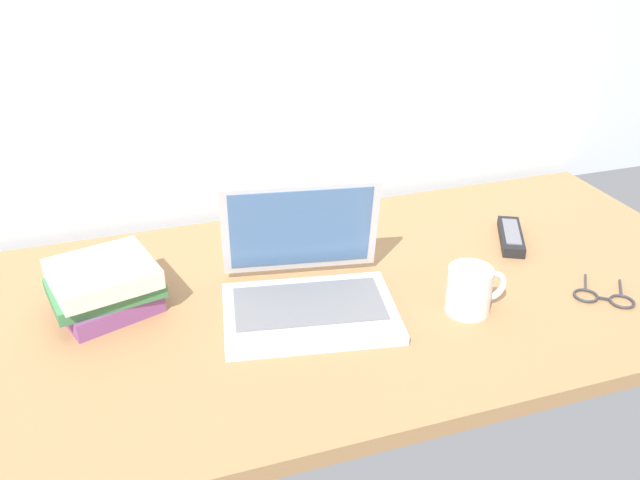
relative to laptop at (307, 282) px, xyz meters
name	(u,v)px	position (x,y,z in m)	size (l,w,h in m)	color
desk	(340,298)	(0.07, 0.02, -0.06)	(1.60, 0.76, 0.03)	#A87A4C
laptop	(307,282)	(0.00, 0.00, 0.00)	(0.35, 0.32, 0.21)	silver
coffee_mug	(471,289)	(0.28, -0.12, 0.00)	(0.12, 0.08, 0.09)	white
remote_control_near	(511,236)	(0.50, 0.10, -0.03)	(0.11, 0.16, 0.02)	black
eyeglasses	(604,297)	(0.54, -0.16, -0.04)	(0.13, 0.14, 0.01)	#333338
book_stack	(105,287)	(-0.35, 0.10, 0.00)	(0.21, 0.20, 0.09)	#8C4C8C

